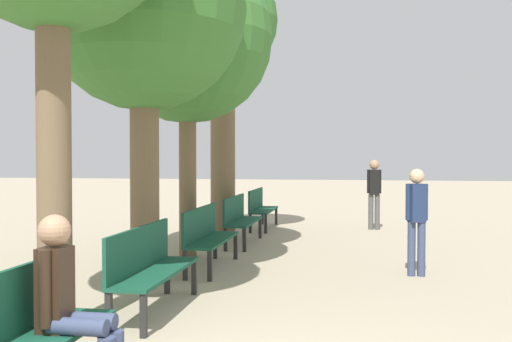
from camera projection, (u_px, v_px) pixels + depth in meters
The scene contains 11 objects.
bench_row_0 at pixel (16, 331), 3.87m from camera, with size 0.44×1.83×0.95m.
bench_row_1 at pixel (149, 263), 6.35m from camera, with size 0.44×1.83×0.95m.
bench_row_2 at pixel (207, 233), 8.83m from camera, with size 0.44×1.83×0.95m.
bench_row_3 at pixel (239, 216), 11.31m from camera, with size 0.44×1.83×0.95m.
bench_row_4 at pixel (260, 206), 13.79m from camera, with size 0.44×1.83×0.95m.
tree_row_1 at pixel (144, 11), 7.81m from camera, with size 2.84×2.84×5.21m.
tree_row_2 at pixel (187, 39), 9.83m from camera, with size 2.95×2.95×5.27m.
tree_row_3 at pixel (223, 30), 12.44m from camera, with size 2.42×2.42×5.94m.
person_seated at pixel (70, 300), 4.12m from camera, with size 0.61×0.35×1.32m.
pedestrian_near at pixel (374, 190), 13.57m from camera, with size 0.34×0.23×1.67m.
pedestrian_mid at pixel (417, 215), 8.27m from camera, with size 0.32×0.24×1.56m.
Camera 1 is at (0.74, -3.24, 1.73)m, focal length 40.00 mm.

